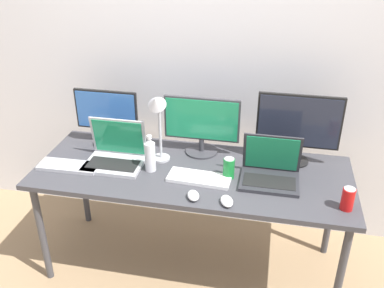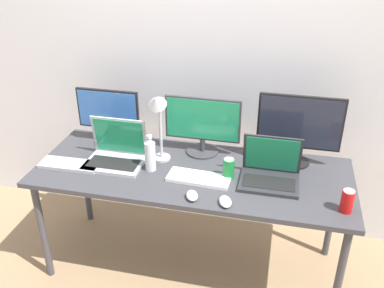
% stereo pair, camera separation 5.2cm
% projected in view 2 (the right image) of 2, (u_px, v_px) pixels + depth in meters
% --- Properties ---
extents(ground_plane, '(16.00, 16.00, 0.00)m').
position_uv_depth(ground_plane, '(192.00, 263.00, 2.91)').
color(ground_plane, '#9E7F5B').
extents(wall_back, '(7.00, 0.08, 2.60)m').
position_uv_depth(wall_back, '(212.00, 52.00, 2.81)').
color(wall_back, silver).
rests_on(wall_back, ground).
extents(work_desk, '(1.89, 0.73, 0.74)m').
position_uv_depth(work_desk, '(192.00, 179.00, 2.59)').
color(work_desk, '#424247').
rests_on(work_desk, ground).
extents(monitor_left, '(0.42, 0.22, 0.37)m').
position_uv_depth(monitor_left, '(108.00, 115.00, 2.80)').
color(monitor_left, black).
rests_on(monitor_left, work_desk).
extents(monitor_center, '(0.48, 0.21, 0.37)m').
position_uv_depth(monitor_center, '(203.00, 124.00, 2.67)').
color(monitor_center, '#38383D').
rests_on(monitor_center, work_desk).
extents(monitor_right, '(0.50, 0.18, 0.44)m').
position_uv_depth(monitor_right, '(299.00, 126.00, 2.53)').
color(monitor_right, black).
rests_on(monitor_right, work_desk).
extents(laptop_silver, '(0.35, 0.26, 0.27)m').
position_uv_depth(laptop_silver, '(116.00, 153.00, 2.63)').
color(laptop_silver, '#B7B7BC').
rests_on(laptop_silver, work_desk).
extents(laptop_secondary, '(0.33, 0.26, 0.27)m').
position_uv_depth(laptop_secondary, '(270.00, 171.00, 2.44)').
color(laptop_secondary, '#2D2D33').
rests_on(laptop_secondary, work_desk).
extents(keyboard_main, '(0.37, 0.16, 0.02)m').
position_uv_depth(keyboard_main, '(199.00, 178.00, 2.47)').
color(keyboard_main, white).
rests_on(keyboard_main, work_desk).
extents(keyboard_aux, '(0.37, 0.14, 0.02)m').
position_uv_depth(keyboard_aux, '(70.00, 165.00, 2.61)').
color(keyboard_aux, '#B2B2B7').
rests_on(keyboard_aux, work_desk).
extents(mouse_by_keyboard, '(0.09, 0.11, 0.04)m').
position_uv_depth(mouse_by_keyboard, '(192.00, 196.00, 2.30)').
color(mouse_by_keyboard, silver).
rests_on(mouse_by_keyboard, work_desk).
extents(mouse_by_laptop, '(0.10, 0.12, 0.03)m').
position_uv_depth(mouse_by_laptop, '(225.00, 202.00, 2.26)').
color(mouse_by_laptop, silver).
rests_on(mouse_by_laptop, work_desk).
extents(water_bottle, '(0.06, 0.06, 0.23)m').
position_uv_depth(water_bottle, '(150.00, 154.00, 2.53)').
color(water_bottle, silver).
rests_on(water_bottle, work_desk).
extents(soda_can_near_keyboard, '(0.07, 0.07, 0.13)m').
position_uv_depth(soda_can_near_keyboard, '(347.00, 201.00, 2.18)').
color(soda_can_near_keyboard, red).
rests_on(soda_can_near_keyboard, work_desk).
extents(soda_can_by_laptop, '(0.07, 0.07, 0.13)m').
position_uv_depth(soda_can_by_laptop, '(229.00, 169.00, 2.46)').
color(soda_can_by_laptop, '#197F33').
rests_on(soda_can_by_laptop, work_desk).
extents(desk_lamp, '(0.11, 0.18, 0.47)m').
position_uv_depth(desk_lamp, '(158.00, 115.00, 2.50)').
color(desk_lamp, '#B7B7BC').
rests_on(desk_lamp, work_desk).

